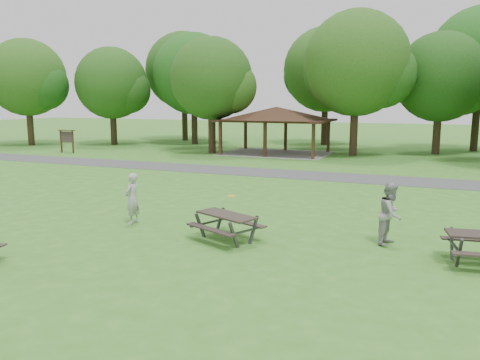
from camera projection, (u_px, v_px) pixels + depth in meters
name	position (u px, v px, depth m)	size (l,w,h in m)	color
ground	(162.00, 239.00, 14.52)	(160.00, 160.00, 0.00)	#357621
asphalt_path	(289.00, 174.00, 27.30)	(120.00, 3.20, 0.02)	#444446
pavilion	(276.00, 115.00, 37.41)	(8.60, 7.01, 3.76)	#3B2115
notice_board	(67.00, 137.00, 38.17)	(1.60, 0.30, 1.88)	#361E13
tree_row_a	(28.00, 80.00, 43.96)	(7.56, 7.20, 9.97)	#302215
tree_row_b	(113.00, 85.00, 44.64)	(7.14, 6.80, 9.28)	black
tree_row_c	(195.00, 76.00, 45.09)	(8.19, 7.80, 10.67)	black
tree_row_d	(213.00, 81.00, 37.43)	(6.93, 6.60, 9.27)	black
tree_row_e	(358.00, 67.00, 35.45)	(8.40, 8.00, 11.02)	#2F1F15
tree_row_f	(442.00, 80.00, 36.58)	(7.35, 7.00, 9.55)	#312016
tree_deep_a	(185.00, 73.00, 49.30)	(8.40, 8.00, 11.38)	black
tree_deep_b	(327.00, 72.00, 44.22)	(8.40, 8.00, 11.13)	black
picnic_table_middle	(226.00, 220.00, 14.31)	(2.44, 2.23, 0.86)	#2C251F
frisbee_in_flight	(231.00, 196.00, 15.19)	(0.36, 0.36, 0.02)	yellow
frisbee_thrower	(132.00, 199.00, 16.23)	(0.65, 0.43, 1.78)	#AAAAAC
frisbee_catcher	(391.00, 214.00, 13.89)	(0.91, 0.71, 1.87)	#98989A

